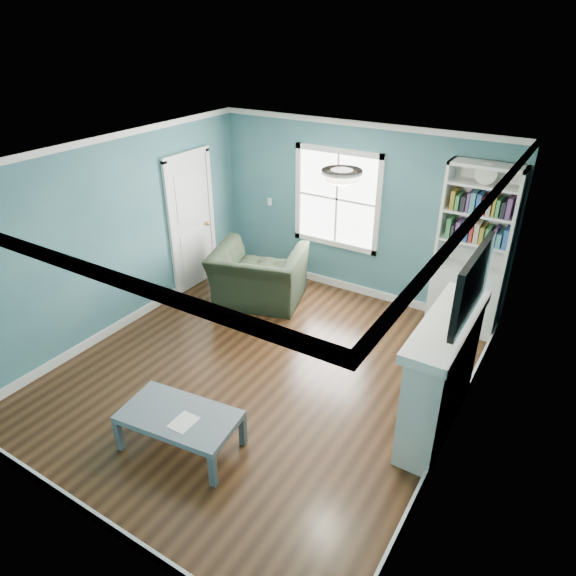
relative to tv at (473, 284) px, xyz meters
The scene contains 13 objects.
floor 2.80m from the tv, behind, with size 5.00×5.00×0.00m, color black.
room_walls 2.21m from the tv, behind, with size 5.00×5.00×5.00m.
trim 2.26m from the tv, behind, with size 4.50×5.00×2.60m.
window 3.40m from the tv, 137.57° to the left, with size 1.40×0.06×1.50m.
bookshelf 2.29m from the tv, 101.57° to the left, with size 0.90×0.35×2.31m.
fireplace 1.10m from the tv, behind, with size 0.44×1.58×1.30m.
tv is the anchor object (origin of this frame).
door 4.63m from the tv, 164.80° to the left, with size 0.12×0.98×2.17m.
ceiling_fixture 1.54m from the tv, behind, with size 0.38×0.38×0.15m.
light_switch 4.38m from the tv, 148.30° to the left, with size 0.08×0.01×0.12m, color white.
recliner 3.65m from the tv, 158.94° to the left, with size 1.29×0.84×1.13m, color black.
coffee_table 3.05m from the tv, 143.34° to the right, with size 1.22×0.77×0.42m.
paper_sheet 2.98m from the tv, 140.81° to the right, with size 0.21×0.26×0.00m, color white.
Camera 1 is at (2.93, -4.13, 3.85)m, focal length 32.00 mm.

